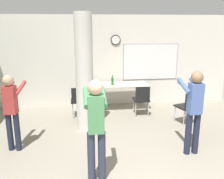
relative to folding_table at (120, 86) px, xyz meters
name	(u,v)px	position (x,y,z in m)	size (l,w,h in m)	color
wall_back	(107,61)	(-0.34, 0.58, 0.67)	(8.00, 0.15, 2.80)	silver
support_pillar	(84,73)	(-1.08, -1.36, 0.67)	(0.42, 0.42, 2.80)	silver
folding_table	(120,86)	(0.00, 0.00, 0.00)	(1.67, 0.75, 0.78)	beige
bottle_on_table	(112,81)	(-0.25, -0.06, 0.17)	(0.07, 0.07, 0.30)	#1E6B2D
chair_table_right	(142,98)	(0.51, -0.64, -0.22)	(0.46, 0.46, 0.87)	black
chair_mid_room	(188,105)	(1.53, -1.40, -0.22)	(0.55, 0.55, 0.87)	black
chair_table_left	(79,99)	(-1.24, -0.54, -0.22)	(0.45, 0.45, 0.87)	black
person_playing_side	(194,106)	(0.99, -2.84, 0.26)	(0.38, 0.66, 1.69)	#1E2338
person_watching_back	(11,107)	(-2.56, -2.25, 0.20)	(0.42, 0.61, 1.58)	#1E2338
person_playing_front	(96,123)	(-0.95, -3.50, 0.28)	(0.37, 0.67, 1.72)	#2D3347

